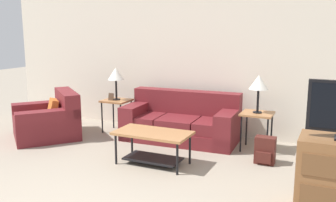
{
  "coord_description": "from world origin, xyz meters",
  "views": [
    {
      "loc": [
        2.34,
        -2.32,
        1.89
      ],
      "look_at": [
        -0.01,
        2.77,
        0.8
      ],
      "focal_mm": 40.0,
      "sensor_mm": 36.0,
      "label": 1
    }
  ],
  "objects": [
    {
      "name": "armchair",
      "position": [
        -2.25,
        2.6,
        0.28
      ],
      "size": [
        1.48,
        1.47,
        0.8
      ],
      "color": "maroon",
      "rests_on": "ground_plane"
    },
    {
      "name": "picture_frame",
      "position": [
        -1.42,
        3.34,
        0.67
      ],
      "size": [
        0.1,
        0.04,
        0.13
      ],
      "color": "#4C3828",
      "rests_on": "side_table_left"
    },
    {
      "name": "table_lamp_right",
      "position": [
        1.23,
        3.41,
        1.07
      ],
      "size": [
        0.3,
        0.3,
        0.59
      ],
      "color": "black",
      "rests_on": "side_table_right"
    },
    {
      "name": "wall_back",
      "position": [
        0.0,
        4.03,
        1.3
      ],
      "size": [
        8.25,
        0.06,
        2.6
      ],
      "color": "silver",
      "rests_on": "ground_plane"
    },
    {
      "name": "coffee_table",
      "position": [
        0.04,
        2.16,
        0.35
      ],
      "size": [
        1.06,
        0.57,
        0.47
      ],
      "color": "#A87042",
      "rests_on": "ground_plane"
    },
    {
      "name": "side_table_right",
      "position": [
        1.23,
        3.41,
        0.53
      ],
      "size": [
        0.48,
        0.46,
        0.6
      ],
      "color": "#A87042",
      "rests_on": "ground_plane"
    },
    {
      "name": "backpack",
      "position": [
        1.47,
        2.85,
        0.19
      ],
      "size": [
        0.28,
        0.25,
        0.39
      ],
      "color": "#4C1E19",
      "rests_on": "ground_plane"
    },
    {
      "name": "side_table_left",
      "position": [
        -1.34,
        3.41,
        0.53
      ],
      "size": [
        0.48,
        0.46,
        0.6
      ],
      "color": "#A87042",
      "rests_on": "ground_plane"
    },
    {
      "name": "couch",
      "position": [
        -0.06,
        3.42,
        0.3
      ],
      "size": [
        1.97,
        0.98,
        0.82
      ],
      "color": "maroon",
      "rests_on": "ground_plane"
    },
    {
      "name": "table_lamp_left",
      "position": [
        -1.34,
        3.41,
        1.07
      ],
      "size": [
        0.3,
        0.3,
        0.59
      ],
      "color": "black",
      "rests_on": "side_table_left"
    }
  ]
}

